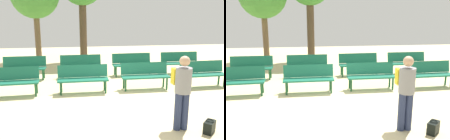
{
  "view_description": "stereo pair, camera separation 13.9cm",
  "coord_description": "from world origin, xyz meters",
  "views": [
    {
      "loc": [
        -1.2,
        -6.12,
        2.55
      ],
      "look_at": [
        0.0,
        2.16,
        0.55
      ],
      "focal_mm": 39.48,
      "sensor_mm": 36.0,
      "label": 1
    },
    {
      "loc": [
        -1.07,
        -6.14,
        2.55
      ],
      "look_at": [
        0.0,
        2.16,
        0.55
      ],
      "focal_mm": 39.48,
      "sensor_mm": 36.0,
      "label": 2
    }
  ],
  "objects": [
    {
      "name": "bench_r0_c0",
      "position": [
        -3.19,
        1.51,
        0.5
      ],
      "size": [
        1.62,
        0.55,
        0.87
      ],
      "rotation": [
        0.0,
        0.0,
        0.05
      ],
      "color": "#19664C",
      "rests_on": "ground_plane"
    },
    {
      "name": "bench_r0_c1",
      "position": [
        -1.03,
        1.54,
        0.5
      ],
      "size": [
        1.6,
        0.48,
        0.87
      ],
      "rotation": [
        0.0,
        0.0,
        -0.0
      ],
      "color": "#19664C",
      "rests_on": "ground_plane"
    },
    {
      "name": "bench_r1_c3",
      "position": [
        3.1,
        3.55,
        0.5
      ],
      "size": [
        1.6,
        0.49,
        0.87
      ],
      "rotation": [
        0.0,
        0.0,
        -0.01
      ],
      "color": "#19664C",
      "rests_on": "ground_plane"
    },
    {
      "name": "bench_r1_c2",
      "position": [
        1.02,
        3.52,
        0.5
      ],
      "size": [
        1.61,
        0.52,
        0.87
      ],
      "rotation": [
        0.0,
        0.0,
        0.03
      ],
      "color": "#19664C",
      "rests_on": "ground_plane"
    },
    {
      "name": "bench_r1_c1",
      "position": [
        -1.06,
        3.44,
        0.5
      ],
      "size": [
        1.6,
        0.49,
        0.87
      ],
      "rotation": [
        0.0,
        0.0,
        0.0
      ],
      "color": "#19664C",
      "rests_on": "ground_plane"
    },
    {
      "name": "ground_plane",
      "position": [
        0.0,
        0.0,
        0.0
      ],
      "size": [
        24.0,
        24.0,
        0.0
      ],
      "primitive_type": "plane",
      "color": "beige"
    },
    {
      "name": "handbag",
      "position": [
        1.57,
        -1.62,
        0.13
      ],
      "size": [
        0.36,
        0.35,
        0.29
      ],
      "color": "black",
      "rests_on": "ground_plane"
    },
    {
      "name": "bench_r1_c0",
      "position": [
        -3.2,
        3.41,
        0.5
      ],
      "size": [
        1.6,
        0.49,
        0.87
      ],
      "rotation": [
        0.0,
        0.0,
        -0.01
      ],
      "color": "#19664C",
      "rests_on": "ground_plane"
    },
    {
      "name": "bench_r0_c2",
      "position": [
        1.03,
        1.63,
        0.5
      ],
      "size": [
        1.6,
        0.48,
        0.87
      ],
      "rotation": [
        0.0,
        0.0,
        0.0
      ],
      "color": "#19664C",
      "rests_on": "ground_plane"
    },
    {
      "name": "bench_r0_c3",
      "position": [
        3.09,
        1.6,
        0.5
      ],
      "size": [
        1.62,
        0.54,
        0.87
      ],
      "rotation": [
        0.0,
        0.0,
        0.03
      ],
      "color": "#19664C",
      "rests_on": "ground_plane"
    },
    {
      "name": "visitor_with_backpack",
      "position": [
        1.02,
        -1.34,
        0.94
      ],
      "size": [
        0.34,
        0.52,
        1.65
      ],
      "rotation": [
        0.0,
        0.0,
        3.16
      ],
      "color": "navy",
      "rests_on": "ground_plane"
    }
  ]
}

